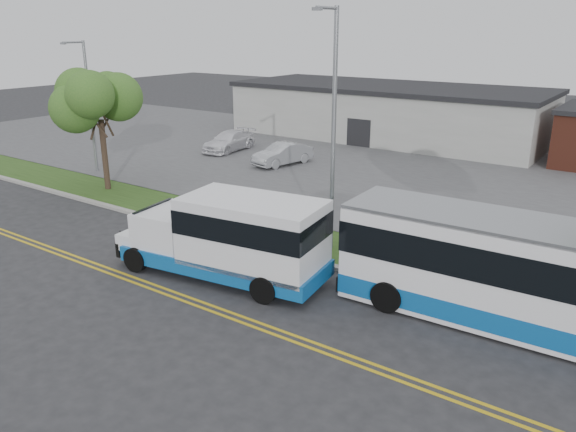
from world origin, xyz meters
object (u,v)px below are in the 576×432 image
Objects in this scene: shuttle_bus at (234,235)px; parked_car_a at (283,154)px; parked_car_b at (229,141)px; pedestrian at (216,208)px; transit_bus at (540,280)px; tree_west at (99,99)px; streetlight_far at (89,102)px; streetlight_near at (333,125)px.

parked_car_a is (-8.82, 15.44, -0.86)m from shuttle_bus.
parked_car_b is (-5.88, 1.38, -0.01)m from parked_car_a.
parked_car_a is at bearing -77.02° from pedestrian.
transit_bus is 6.58× the size of pedestrian.
tree_west is at bearing -89.19° from parked_car_b.
shuttle_bus reaches higher than pedestrian.
streetlight_far is at bearing -23.43° from pedestrian.
streetlight_near reaches higher than parked_car_a.
pedestrian reaches higher than parked_car_a.
transit_bus is at bearing -14.02° from streetlight_near.
shuttle_bus is 1.93× the size of parked_car_a.
streetlight_near reaches higher than parked_car_b.
transit_bus is (9.97, 2.30, 0.03)m from shuttle_bus.
parked_car_b is (2.85, 9.70, -3.67)m from streetlight_far.
streetlight_far is 1.64× the size of parked_car_b.
shuttle_bus reaches higher than parked_car_a.
parked_car_a is at bearing 143.21° from transit_bus.
shuttle_bus is at bearing -22.06° from streetlight_far.
parked_car_a is (-4.73, 11.84, -0.21)m from pedestrian.
pedestrian is (13.46, -3.52, -3.44)m from streetlight_far.
tree_west is 0.86× the size of streetlight_far.
shuttle_bus is (13.55, -4.90, -3.44)m from tree_west.
tree_west is 1.58× the size of parked_car_a.
streetlight_far reaches higher than pedestrian.
pedestrian is (9.46, -1.30, -4.09)m from tree_west.
shuttle_bus is (17.55, -7.11, -2.80)m from streetlight_far.
streetlight_far is 12.60m from parked_car_a.
tree_west is 12.33m from parked_car_a.
pedestrian is 0.43× the size of parked_car_a.
tree_west is at bearing 152.64° from shuttle_bus.
tree_west reaches higher than parked_car_a.
tree_west reaches higher than pedestrian.
parked_car_b is (-16.15, 12.39, -4.43)m from streetlight_near.
parked_car_a is (8.73, 8.33, -3.65)m from streetlight_far.
streetlight_near is (15.00, -0.47, 0.11)m from tree_west.
pedestrian is at bearing 172.89° from transit_bus.
streetlight_far is at bearing 150.45° from shuttle_bus.
streetlight_near reaches higher than tree_west.
tree_west is at bearing -28.98° from streetlight_far.
transit_bus is at bearing -35.19° from parked_car_b.
tree_west is at bearing 178.20° from streetlight_near.
parked_car_b is (-24.68, 14.52, -0.90)m from transit_bus.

